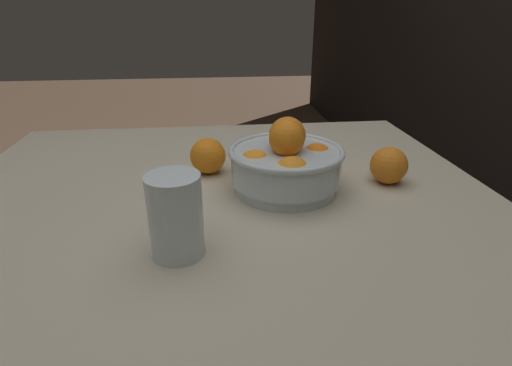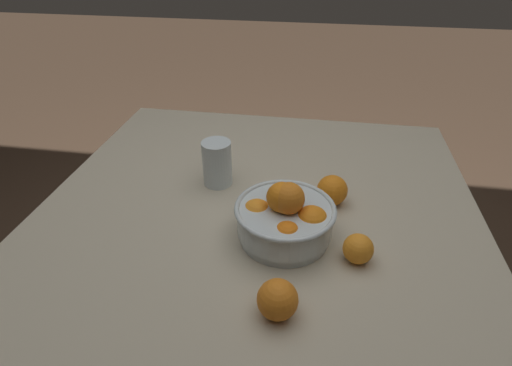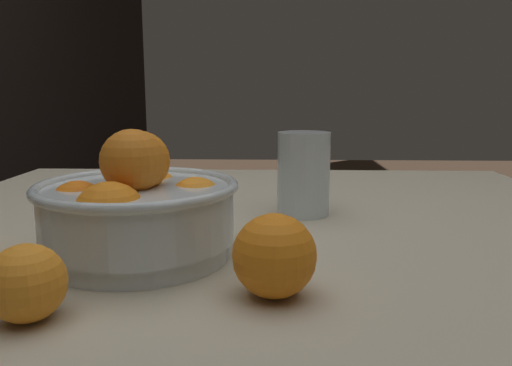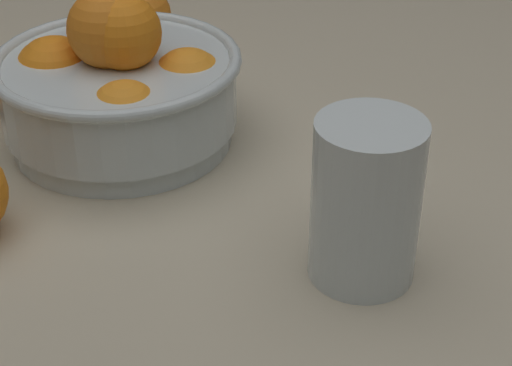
# 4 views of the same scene
# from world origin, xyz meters

# --- Properties ---
(dining_table) EXTENTS (1.16, 1.13, 0.73)m
(dining_table) POSITION_xyz_m (0.00, 0.00, 0.66)
(dining_table) COLOR #B7AD93
(dining_table) RESTS_ON ground_plane
(fruit_bowl) EXTENTS (0.24, 0.24, 0.15)m
(fruit_bowl) POSITION_xyz_m (-0.08, 0.13, 0.79)
(fruit_bowl) COLOR silver
(fruit_bowl) RESTS_ON dining_table
(juice_glass) EXTENTS (0.08, 0.08, 0.13)m
(juice_glass) POSITION_xyz_m (0.13, -0.07, 0.79)
(juice_glass) COLOR #F4A314
(juice_glass) RESTS_ON dining_table
(orange_loose_near_bowl) EXTENTS (0.08, 0.08, 0.08)m
(orange_loose_near_bowl) POSITION_xyz_m (-0.09, 0.36, 0.77)
(orange_loose_near_bowl) COLOR orange
(orange_loose_near_bowl) RESTS_ON dining_table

